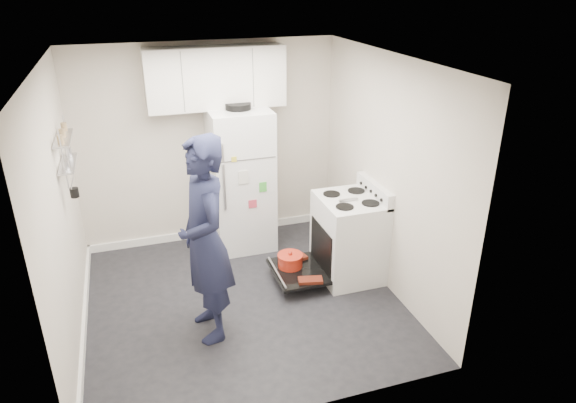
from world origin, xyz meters
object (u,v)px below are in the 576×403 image
object	(u,v)px
refrigerator	(241,179)
person	(205,241)
open_oven_door	(295,267)
electric_range	(348,238)

from	to	relation	value
refrigerator	person	xyz separation A→B (m)	(-0.71, -1.63, 0.10)
open_oven_door	person	distance (m)	1.44
open_oven_door	refrigerator	world-z (taller)	refrigerator
electric_range	open_oven_door	size ratio (longest dim) A/B	1.56
refrigerator	person	size ratio (longest dim) A/B	0.93
open_oven_door	person	world-z (taller)	person
electric_range	person	distance (m)	1.83
open_oven_door	person	bearing A→B (deg)	-151.33
electric_range	refrigerator	bearing A→B (deg)	130.98
refrigerator	person	bearing A→B (deg)	-113.54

